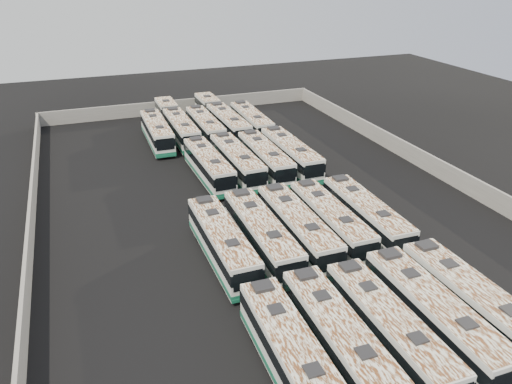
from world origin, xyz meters
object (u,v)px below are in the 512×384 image
bus_front_right (433,316)px  bus_midback_far_right (291,154)px  bus_midback_center (237,161)px  bus_back_right (221,118)px  bus_back_far_left (157,132)px  bus_front_left (340,341)px  bus_front_far_right (473,304)px  bus_midfront_far_left (222,243)px  bus_midfront_right (330,221)px  bus_midback_right (265,158)px  bus_midback_left (209,165)px  bus_back_far_right (251,122)px  bus_back_center (205,127)px  bus_midfront_center (297,228)px  bus_front_far_left (292,357)px  bus_midfront_left (261,235)px  bus_front_center (388,329)px  bus_midfront_far_right (366,215)px  bus_back_left (176,123)px

bus_front_right → bus_midback_far_right: size_ratio=1.00×
bus_front_right → bus_midback_center: (-3.54, 31.07, -0.02)m
bus_midback_center → bus_back_right: (3.36, 17.55, -0.00)m
bus_back_far_left → bus_back_right: 10.69m
bus_front_left → bus_front_far_right: (10.47, 0.00, 0.04)m
bus_midfront_far_left → bus_midfront_right: (10.39, 0.26, -0.03)m
bus_front_far_right → bus_back_right: size_ratio=0.65×
bus_midback_right → bus_back_right: bus_back_right is taller
bus_midback_left → bus_back_far_right: size_ratio=0.99×
bus_front_left → bus_midback_left: bus_front_left is taller
bus_back_far_right → bus_midback_far_right: bearing=-88.9°
bus_front_right → bus_back_center: size_ratio=1.05×
bus_front_right → bus_back_right: (-0.18, 48.62, -0.02)m
bus_midfront_center → bus_midback_center: bus_midfront_center is taller
bus_back_far_left → bus_back_right: size_ratio=0.63×
bus_front_left → bus_midfront_far_left: bearing=104.7°
bus_front_far_left → bus_midback_center: size_ratio=0.98×
bus_front_right → bus_midback_far_right: bus_midback_far_right is taller
bus_midback_right → bus_midback_center: bearing=178.0°
bus_midfront_left → bus_back_far_right: size_ratio=1.03×
bus_back_center → bus_midfront_left: bearing=-96.3°
bus_midback_right → bus_front_center: bearing=-95.9°
bus_midback_center → bus_midfront_far_left: bearing=-113.1°
bus_front_far_left → bus_midback_right: 32.73m
bus_midback_left → bus_midback_right: (6.92, -0.24, 0.04)m
bus_midfront_center → bus_midfront_far_right: bus_midfront_center is taller
bus_midback_right → bus_midfront_right: bearing=-89.7°
bus_midfront_far_left → bus_midfront_right: bus_midfront_far_left is taller
bus_midfront_center → bus_back_far_left: 31.99m
bus_front_center → bus_front_far_right: 6.95m
bus_front_left → bus_midback_right: bearing=78.1°
bus_back_far_left → bus_back_far_right: bearing=-0.1°
bus_midfront_far_left → bus_midback_left: size_ratio=1.01×
bus_back_left → bus_back_center: bearing=-44.4°
bus_front_center → bus_back_right: (3.35, 48.64, 0.05)m
bus_midfront_right → bus_back_far_right: bus_back_far_right is taller
bus_midfront_center → bus_back_right: (3.34, 34.50, -0.01)m
bus_front_far_right → bus_midback_left: bus_front_far_right is taller
bus_back_center → bus_midback_center: bearing=-90.1°
bus_front_right → bus_back_far_right: 45.32m
bus_midback_right → bus_front_far_left: bearing=-107.9°
bus_midback_center → bus_midback_right: (3.51, -0.16, -0.02)m
bus_midfront_center → bus_midback_center: (-0.02, 16.95, -0.01)m
bus_back_far_left → bus_midfront_right: bearing=-71.1°
bus_midback_left → bus_back_far_left: bus_back_far_left is taller
bus_back_far_left → bus_back_far_right: 13.78m
bus_midback_left → bus_back_center: bus_midback_left is taller
bus_back_right → bus_back_far_right: size_ratio=1.58×
bus_midback_far_right → bus_back_right: bearing=101.1°
bus_midback_far_right → bus_midfront_far_right: bearing=-89.7°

